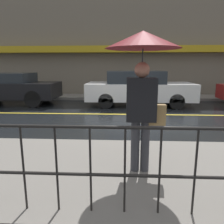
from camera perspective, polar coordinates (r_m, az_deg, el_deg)
The scene contains 9 objects.
ground_plane at distance 7.87m, azimuth 3.09°, elevation -0.61°, with size 80.00×80.00×0.00m, color black.
sidewalk_near at distance 3.56m, azimuth 3.16°, elevation -15.35°, with size 28.00×2.60×0.14m.
sidewalk_far at distance 11.82m, azimuth 3.08°, elevation 3.93°, with size 28.00×1.61×0.14m.
lane_marking at distance 7.87m, azimuth 3.10°, elevation -0.58°, with size 25.20×0.12×0.01m.
building_storefront at distance 12.71m, azimuth 3.24°, elevation 17.97°, with size 28.00×0.85×6.16m.
railing_foreground at distance 2.32m, azimuth 3.41°, elevation -12.21°, with size 12.00×0.04×0.97m.
pedestrian at distance 3.12m, azimuth 8.05°, elevation 12.84°, with size 1.04×1.04×2.03m.
car_black at distance 10.91m, azimuth -24.88°, elevation 5.75°, with size 4.14×1.74×1.41m.
car_white at distance 9.68m, azimuth 7.00°, elevation 6.25°, with size 4.59×1.87×1.50m.
Camera 1 is at (-0.02, -7.68, 1.70)m, focal length 35.00 mm.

